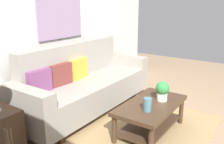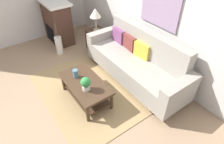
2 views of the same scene
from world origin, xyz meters
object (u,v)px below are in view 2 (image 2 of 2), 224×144
at_px(table_lamp, 95,14).
at_px(side_table, 97,40).
at_px(throw_pillow_plum, 119,35).
at_px(coffee_table, 86,87).
at_px(potted_plant_tabletop, 86,83).
at_px(fireplace, 57,22).
at_px(floor_vase, 59,45).
at_px(throw_pillow_maroon, 130,42).
at_px(couch, 137,62).
at_px(framed_painting, 161,4).
at_px(throw_pillow_mustard, 142,50).
at_px(tabletop_vase, 76,74).

bearing_deg(table_lamp, side_table, -45.00).
xyz_separation_m(throw_pillow_plum, table_lamp, (-0.75, -0.16, 0.31)).
relative_size(coffee_table, potted_plant_tabletop, 4.20).
bearing_deg(throw_pillow_plum, fireplace, -155.94).
bearing_deg(side_table, fireplace, -148.06).
bearing_deg(throw_pillow_plum, floor_vase, -137.25).
height_order(throw_pillow_maroon, coffee_table, throw_pillow_maroon).
relative_size(couch, coffee_table, 2.26).
relative_size(fireplace, framed_painting, 1.25).
distance_m(side_table, fireplace, 1.23).
distance_m(throw_pillow_maroon, throw_pillow_mustard, 0.40).
relative_size(side_table, fireplace, 0.48).
relative_size(throw_pillow_plum, coffee_table, 0.33).
bearing_deg(throw_pillow_mustard, coffee_table, -93.48).
bearing_deg(framed_painting, coffee_table, -92.77).
xyz_separation_m(coffee_table, framed_painting, (0.08, 1.67, 1.26)).
bearing_deg(table_lamp, coffee_table, -38.61).
bearing_deg(tabletop_vase, framed_painting, 79.67).
bearing_deg(throw_pillow_mustard, tabletop_vase, -102.79).
height_order(throw_pillow_plum, coffee_table, throw_pillow_plum).
height_order(potted_plant_tabletop, table_lamp, table_lamp).
bearing_deg(coffee_table, throw_pillow_mustard, 86.52).
distance_m(side_table, framed_painting, 2.07).
bearing_deg(throw_pillow_plum, tabletop_vase, -71.02).
xyz_separation_m(fireplace, floor_vase, (0.61, -0.28, -0.35)).
bearing_deg(throw_pillow_maroon, potted_plant_tabletop, -70.51).
bearing_deg(throw_pillow_plum, couch, -8.89).
relative_size(side_table, table_lamp, 0.98).
relative_size(potted_plant_tabletop, side_table, 0.47).
bearing_deg(table_lamp, couch, 1.21).
xyz_separation_m(throw_pillow_maroon, coffee_table, (0.32, -1.33, -0.37)).
relative_size(potted_plant_tabletop, framed_painting, 0.28).
bearing_deg(couch, throw_pillow_maroon, 162.63).
relative_size(throw_pillow_maroon, coffee_table, 0.33).
bearing_deg(couch, potted_plant_tabletop, -85.58).
height_order(throw_pillow_plum, throw_pillow_mustard, same).
height_order(throw_pillow_mustard, floor_vase, throw_pillow_mustard).
relative_size(coffee_table, framed_painting, 1.19).
bearing_deg(couch, throw_pillow_plum, 171.11).
relative_size(throw_pillow_plum, fireplace, 0.31).
height_order(tabletop_vase, side_table, tabletop_vase).
distance_m(fireplace, floor_vase, 0.75).
bearing_deg(side_table, coffee_table, -38.61).
bearing_deg(throw_pillow_maroon, framed_painting, 40.70).
bearing_deg(side_table, throw_pillow_mustard, 5.80).
xyz_separation_m(couch, fireplace, (-2.55, -0.66, 0.15)).
distance_m(side_table, table_lamp, 0.71).
bearing_deg(throw_pillow_plum, framed_painting, 23.27).
height_order(potted_plant_tabletop, floor_vase, potted_plant_tabletop).
bearing_deg(couch, coffee_table, -93.84).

